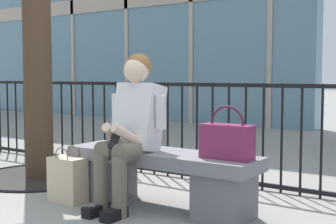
# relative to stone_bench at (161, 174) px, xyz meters

# --- Properties ---
(ground_plane) EXTENTS (60.00, 60.00, 0.00)m
(ground_plane) POSITION_rel_stone_bench_xyz_m (0.00, 0.00, -0.27)
(ground_plane) COLOR gray
(stone_bench) EXTENTS (1.60, 0.44, 0.45)m
(stone_bench) POSITION_rel_stone_bench_xyz_m (0.00, 0.00, 0.00)
(stone_bench) COLOR slate
(stone_bench) RESTS_ON ground
(seated_person_with_phone) EXTENTS (0.52, 0.66, 1.21)m
(seated_person_with_phone) POSITION_rel_stone_bench_xyz_m (-0.19, -0.13, 0.38)
(seated_person_with_phone) COLOR #6B6051
(seated_person_with_phone) RESTS_ON ground
(handbag_on_bench) EXTENTS (0.38, 0.15, 0.38)m
(handbag_on_bench) POSITION_rel_stone_bench_xyz_m (0.58, -0.01, 0.31)
(handbag_on_bench) COLOR #7A234C
(handbag_on_bench) RESTS_ON stone_bench
(shopping_bag) EXTENTS (0.31, 0.18, 0.46)m
(shopping_bag) POSITION_rel_stone_bench_xyz_m (-0.73, -0.29, -0.08)
(shopping_bag) COLOR beige
(shopping_bag) RESTS_ON ground
(plaza_railing) EXTENTS (7.49, 0.04, 0.97)m
(plaza_railing) POSITION_rel_stone_bench_xyz_m (-0.00, 0.98, 0.22)
(plaza_railing) COLOR black
(plaza_railing) RESTS_ON ground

